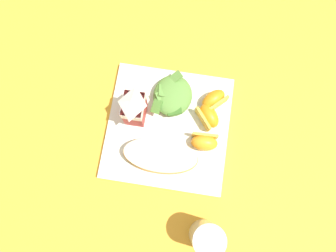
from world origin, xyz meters
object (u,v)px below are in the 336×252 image
at_px(green_salad_pile, 172,96).
at_px(drinking_clear_cup, 206,238).
at_px(orange_wedge_middle, 208,116).
at_px(white_plate, 168,128).
at_px(orange_wedge_rear, 214,100).
at_px(cheesy_pizza_bread, 160,156).
at_px(milk_carton, 134,108).
at_px(orange_wedge_front, 204,142).

distance_m(green_salad_pile, drinking_clear_cup, 0.32).
bearing_deg(orange_wedge_middle, white_plate, 111.39).
height_order(orange_wedge_middle, orange_wedge_rear, same).
relative_size(white_plate, cheesy_pizza_bread, 1.64).
height_order(milk_carton, drinking_clear_cup, milk_carton).
distance_m(milk_carton, drinking_clear_cup, 0.31).
bearing_deg(drinking_clear_cup, green_salad_pile, 21.33).
relative_size(orange_wedge_middle, orange_wedge_rear, 1.02).
distance_m(white_plate, orange_wedge_front, 0.09).
bearing_deg(cheesy_pizza_bread, orange_wedge_middle, -41.64).
relative_size(cheesy_pizza_bread, milk_carton, 1.56).
xyz_separation_m(white_plate, green_salad_pile, (0.07, 0.00, 0.03)).
xyz_separation_m(green_salad_pile, orange_wedge_front, (-0.10, -0.09, -0.00)).
height_order(cheesy_pizza_bread, orange_wedge_rear, orange_wedge_rear).
bearing_deg(green_salad_pile, milk_carton, 124.43).
relative_size(white_plate, green_salad_pile, 2.54).
relative_size(green_salad_pile, orange_wedge_rear, 1.62).
xyz_separation_m(orange_wedge_front, drinking_clear_cup, (-0.20, -0.03, 0.02)).
height_order(green_salad_pile, orange_wedge_middle, green_salad_pile).
xyz_separation_m(cheesy_pizza_bread, orange_wedge_front, (0.05, -0.09, 0.00)).
xyz_separation_m(cheesy_pizza_bread, orange_wedge_middle, (0.11, -0.09, 0.00)).
relative_size(green_salad_pile, orange_wedge_middle, 1.59).
bearing_deg(milk_carton, cheesy_pizza_bread, -141.35).
bearing_deg(drinking_clear_cup, milk_carton, 38.29).
bearing_deg(cheesy_pizza_bread, white_plate, -4.83).
distance_m(milk_carton, orange_wedge_middle, 0.17).
height_order(milk_carton, orange_wedge_middle, milk_carton).
distance_m(cheesy_pizza_bread, drinking_clear_cup, 0.20).
height_order(cheesy_pizza_bread, orange_wedge_middle, orange_wedge_middle).
bearing_deg(orange_wedge_rear, cheesy_pizza_bread, 145.19).
height_order(white_plate, drinking_clear_cup, drinking_clear_cup).
height_order(green_salad_pile, milk_carton, milk_carton).
bearing_deg(orange_wedge_middle, cheesy_pizza_bread, 138.36).
xyz_separation_m(white_plate, orange_wedge_rear, (0.08, -0.10, 0.03)).
relative_size(cheesy_pizza_bread, orange_wedge_rear, 2.51).
bearing_deg(white_plate, milk_carton, 76.76).
relative_size(green_salad_pile, orange_wedge_front, 1.80).
xyz_separation_m(orange_wedge_middle, orange_wedge_rear, (0.04, -0.01, 0.00)).
height_order(cheesy_pizza_bread, orange_wedge_front, orange_wedge_front).
bearing_deg(green_salad_pile, orange_wedge_front, -137.86).
bearing_deg(green_salad_pile, cheesy_pizza_bread, 177.94).
distance_m(white_plate, milk_carton, 0.10).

